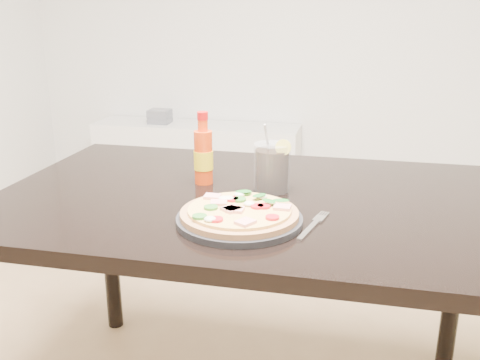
% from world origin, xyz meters
% --- Properties ---
extents(dining_table, '(1.40, 0.90, 0.75)m').
position_xyz_m(dining_table, '(-0.01, 0.03, 0.67)').
color(dining_table, black).
rests_on(dining_table, ground).
extents(plate, '(0.30, 0.30, 0.02)m').
position_xyz_m(plate, '(0.01, -0.18, 0.76)').
color(plate, black).
rests_on(plate, dining_table).
extents(pizza, '(0.28, 0.28, 0.03)m').
position_xyz_m(pizza, '(0.01, -0.18, 0.78)').
color(pizza, '#B38050').
rests_on(pizza, plate).
extents(hot_sauce_bottle, '(0.06, 0.06, 0.21)m').
position_xyz_m(hot_sauce_bottle, '(-0.16, 0.10, 0.83)').
color(hot_sauce_bottle, '#E63E0D').
rests_on(hot_sauce_bottle, dining_table).
extents(cola_cup, '(0.11, 0.10, 0.19)m').
position_xyz_m(cola_cup, '(0.05, 0.08, 0.81)').
color(cola_cup, black).
rests_on(cola_cup, dining_table).
extents(fork, '(0.06, 0.19, 0.00)m').
position_xyz_m(fork, '(0.19, -0.15, 0.75)').
color(fork, silver).
rests_on(fork, dining_table).
extents(media_console, '(1.40, 0.34, 0.50)m').
position_xyz_m(media_console, '(-0.80, 2.07, 0.25)').
color(media_console, white).
rests_on(media_console, ground).
extents(cd_stack, '(0.14, 0.12, 0.09)m').
position_xyz_m(cd_stack, '(-1.05, 2.05, 0.55)').
color(cd_stack, slate).
rests_on(cd_stack, media_console).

